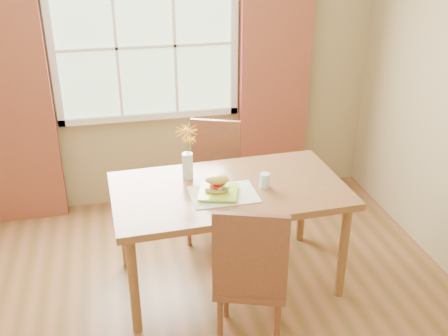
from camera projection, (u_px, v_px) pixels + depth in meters
name	position (u px, v px, depth m)	size (l,w,h in m)	color
room	(176.00, 146.00, 2.94)	(4.24, 3.84, 2.74)	brown
window	(146.00, 47.00, 4.52)	(1.62, 0.06, 1.32)	#9DBF90
curtain_left	(12.00, 104.00, 4.38)	(0.65, 0.08, 2.20)	maroon
curtain_right	(274.00, 86.00, 4.83)	(0.65, 0.08, 2.20)	maroon
dining_table	(229.00, 197.00, 3.71)	(1.67, 0.98, 0.80)	brown
chair_near	(251.00, 274.00, 3.15)	(0.55, 0.55, 1.05)	brown
chair_far	(214.00, 175.00, 4.41)	(0.54, 0.54, 1.00)	brown
placemat	(224.00, 194.00, 3.58)	(0.45, 0.33, 0.01)	#E9F0CB
plate	(218.00, 193.00, 3.57)	(0.26, 0.26, 0.01)	#A7CD33
croissant_sandwich	(217.00, 184.00, 3.55)	(0.19, 0.15, 0.13)	gold
water_glass	(265.00, 181.00, 3.65)	(0.07, 0.07, 0.11)	silver
flower_vase	(187.00, 148.00, 3.71)	(0.16, 0.16, 0.40)	silver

